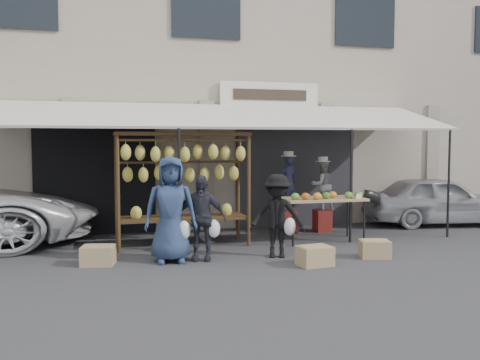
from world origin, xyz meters
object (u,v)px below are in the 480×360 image
object	(u,v)px
customer_right	(277,216)
crate_near_a	(315,256)
banana_rack	(182,166)
sedan	(439,200)
produce_table	(323,199)
crate_near_b	(375,249)
vendor_left	(288,183)
customer_left	(171,209)
customer_mid	(201,218)
vendor_right	(323,185)
crate_far	(98,255)

from	to	relation	value
customer_right	crate_near_a	distance (m)	1.04
banana_rack	sedan	world-z (taller)	banana_rack
produce_table	sedan	world-z (taller)	sedan
produce_table	crate_near_b	distance (m)	1.82
banana_rack	vendor_left	xyz separation A→B (m)	(2.52, 0.86, -0.44)
customer_right	crate_near_b	distance (m)	1.82
customer_left	crate_near_a	bearing A→B (deg)	-17.49
customer_left	customer_right	bearing A→B (deg)	0.34
produce_table	customer_mid	world-z (taller)	customer_mid
banana_rack	customer_mid	distance (m)	1.59
produce_table	crate_near_a	size ratio (longest dim) A/B	3.16
vendor_right	customer_right	size ratio (longest dim) A/B	0.77
crate_near_b	crate_far	size ratio (longest dim) A/B	0.96
vendor_right	crate_near_a	world-z (taller)	vendor_right
vendor_left	customer_mid	distance (m)	3.31
produce_table	customer_right	distance (m)	1.83
crate_near_a	sedan	bearing A→B (deg)	34.89
customer_left	crate_near_b	world-z (taller)	customer_left
customer_left	crate_near_a	distance (m)	2.54
produce_table	crate_far	bearing A→B (deg)	-167.91
vendor_right	crate_near_a	bearing A→B (deg)	64.11
vendor_left	customer_left	xyz separation A→B (m)	(-2.95, -2.22, -0.23)
vendor_right	customer_right	xyz separation A→B (m)	(-1.90, -2.33, -0.32)
vendor_left	sedan	distance (m)	4.03
customer_mid	sedan	size ratio (longest dim) A/B	0.41
vendor_right	crate_far	xyz separation A→B (m)	(-4.97, -2.12, -0.91)
vendor_left	vendor_right	size ratio (longest dim) A/B	1.11
customer_right	sedan	xyz separation A→B (m)	(5.07, 2.49, -0.13)
crate_near_a	crate_near_b	bearing A→B (deg)	12.92
vendor_right	crate_near_a	size ratio (longest dim) A/B	2.12
vendor_left	crate_far	world-z (taller)	vendor_left
banana_rack	produce_table	bearing A→B (deg)	-6.33
crate_far	sedan	xyz separation A→B (m)	(8.14, 2.27, 0.45)
vendor_left	customer_left	bearing A→B (deg)	19.30
vendor_right	crate_far	bearing A→B (deg)	23.12
customer_left	sedan	bearing A→B (deg)	22.99
vendor_right	customer_mid	distance (m)	3.94
crate_near_a	crate_far	size ratio (longest dim) A/B	1.01
crate_near_a	crate_far	distance (m)	3.60
banana_rack	crate_near_a	bearing A→B (deg)	-50.91
banana_rack	vendor_right	world-z (taller)	banana_rack
crate_near_b	sedan	distance (m)	4.54
crate_far	customer_left	bearing A→B (deg)	-4.30
vendor_left	customer_mid	bearing A→B (deg)	24.68
vendor_right	crate_near_b	size ratio (longest dim) A/B	2.23
crate_near_a	crate_far	world-z (taller)	crate_near_a
customer_right	crate_near_a	xyz separation A→B (m)	(0.39, -0.77, -0.58)
customer_left	customer_right	distance (m)	1.88
vendor_right	sedan	world-z (taller)	vendor_right
crate_near_a	customer_left	bearing A→B (deg)	158.33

